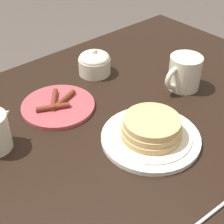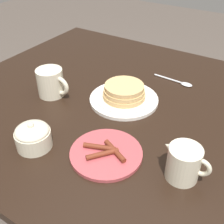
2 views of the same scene
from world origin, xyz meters
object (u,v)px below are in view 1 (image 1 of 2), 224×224
(pancake_plate, at_px, (151,132))
(sugar_bowl, at_px, (95,63))
(coffee_mug, at_px, (184,72))
(side_plate_bacon, at_px, (58,105))

(pancake_plate, xyz_separation_m, sugar_bowl, (-0.10, -0.33, 0.01))
(pancake_plate, relative_size, coffee_mug, 1.87)
(pancake_plate, xyz_separation_m, side_plate_bacon, (0.09, -0.26, -0.02))
(side_plate_bacon, bearing_deg, sugar_bowl, -157.83)
(pancake_plate, distance_m, side_plate_bacon, 0.27)
(side_plate_bacon, relative_size, coffee_mug, 1.56)
(coffee_mug, bearing_deg, pancake_plate, 22.97)
(side_plate_bacon, bearing_deg, pancake_plate, 110.03)
(pancake_plate, height_order, side_plate_bacon, pancake_plate)
(coffee_mug, distance_m, sugar_bowl, 0.27)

